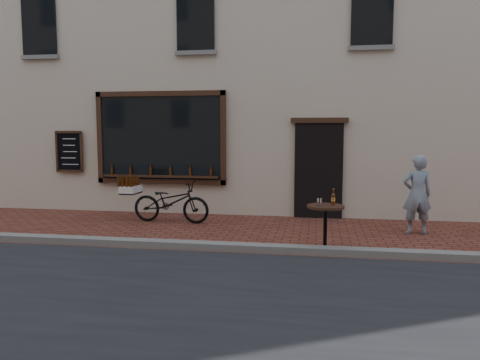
# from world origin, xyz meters

# --- Properties ---
(ground) EXTENTS (90.00, 90.00, 0.00)m
(ground) POSITION_xyz_m (0.00, 0.00, 0.00)
(ground) COLOR #5C281D
(ground) RESTS_ON ground
(kerb) EXTENTS (90.00, 0.25, 0.12)m
(kerb) POSITION_xyz_m (0.00, 0.20, 0.06)
(kerb) COLOR slate
(kerb) RESTS_ON ground
(shop_building) EXTENTS (28.00, 6.20, 10.00)m
(shop_building) POSITION_xyz_m (0.00, 6.50, 5.00)
(shop_building) COLOR beige
(shop_building) RESTS_ON ground
(cargo_bicycle) EXTENTS (2.09, 0.70, 0.98)m
(cargo_bicycle) POSITION_xyz_m (-1.34, 2.37, 0.47)
(cargo_bicycle) COLOR black
(cargo_bicycle) RESTS_ON ground
(bistro_table) EXTENTS (0.62, 0.62, 1.06)m
(bistro_table) POSITION_xyz_m (2.03, 0.35, 0.57)
(bistro_table) COLOR black
(bistro_table) RESTS_ON ground
(pedestrian) EXTENTS (0.61, 0.44, 1.56)m
(pedestrian) POSITION_xyz_m (3.82, 2.09, 0.78)
(pedestrian) COLOR gray
(pedestrian) RESTS_ON ground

